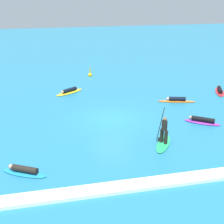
{
  "coord_description": "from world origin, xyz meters",
  "views": [
    {
      "loc": [
        -4.95,
        -21.47,
        8.81
      ],
      "look_at": [
        0.0,
        0.0,
        0.5
      ],
      "focal_mm": 52.74,
      "sensor_mm": 36.0,
      "label": 1
    }
  ],
  "objects_px": {
    "surfer_on_red_board": "(220,91)",
    "surfer_on_green_board": "(164,138)",
    "surfer_on_purple_board": "(202,121)",
    "marker_buoy": "(90,75)",
    "surfer_on_blue_board": "(24,171)",
    "surfer_on_yellow_board": "(69,91)",
    "surfer_on_orange_board": "(177,100)"
  },
  "relations": [
    {
      "from": "surfer_on_green_board",
      "to": "marker_buoy",
      "type": "relative_size",
      "value": 2.56
    },
    {
      "from": "surfer_on_yellow_board",
      "to": "marker_buoy",
      "type": "bearing_deg",
      "value": -152.41
    },
    {
      "from": "surfer_on_yellow_board",
      "to": "surfer_on_red_board",
      "type": "xyz_separation_m",
      "value": [
        13.28,
        -2.86,
        0.01
      ]
    },
    {
      "from": "surfer_on_orange_board",
      "to": "marker_buoy",
      "type": "bearing_deg",
      "value": -44.39
    },
    {
      "from": "marker_buoy",
      "to": "surfer_on_yellow_board",
      "type": "bearing_deg",
      "value": -116.98
    },
    {
      "from": "surfer_on_yellow_board",
      "to": "surfer_on_red_board",
      "type": "relative_size",
      "value": 0.96
    },
    {
      "from": "surfer_on_orange_board",
      "to": "surfer_on_yellow_board",
      "type": "xyz_separation_m",
      "value": [
        -8.4,
        4.51,
        -0.02
      ]
    },
    {
      "from": "surfer_on_yellow_board",
      "to": "marker_buoy",
      "type": "xyz_separation_m",
      "value": [
        2.8,
        5.51,
        0.01
      ]
    },
    {
      "from": "surfer_on_blue_board",
      "to": "surfer_on_red_board",
      "type": "height_order",
      "value": "surfer_on_blue_board"
    },
    {
      "from": "surfer_on_orange_board",
      "to": "surfer_on_green_board",
      "type": "xyz_separation_m",
      "value": [
        -3.97,
        -7.19,
        0.28
      ]
    },
    {
      "from": "surfer_on_blue_board",
      "to": "surfer_on_yellow_board",
      "type": "height_order",
      "value": "surfer_on_blue_board"
    },
    {
      "from": "surfer_on_red_board",
      "to": "marker_buoy",
      "type": "height_order",
      "value": "marker_buoy"
    },
    {
      "from": "surfer_on_green_board",
      "to": "surfer_on_purple_board",
      "type": "distance_m",
      "value": 4.62
    },
    {
      "from": "surfer_on_green_board",
      "to": "marker_buoy",
      "type": "distance_m",
      "value": 17.29
    },
    {
      "from": "surfer_on_orange_board",
      "to": "marker_buoy",
      "type": "xyz_separation_m",
      "value": [
        -5.6,
        10.02,
        -0.01
      ]
    },
    {
      "from": "surfer_on_red_board",
      "to": "surfer_on_purple_board",
      "type": "height_order",
      "value": "surfer_on_purple_board"
    },
    {
      "from": "surfer_on_blue_board",
      "to": "surfer_on_red_board",
      "type": "distance_m",
      "value": 19.92
    },
    {
      "from": "surfer_on_purple_board",
      "to": "marker_buoy",
      "type": "distance_m",
      "value": 15.68
    },
    {
      "from": "surfer_on_blue_board",
      "to": "surfer_on_yellow_board",
      "type": "bearing_deg",
      "value": -75.35
    },
    {
      "from": "surfer_on_orange_board",
      "to": "surfer_on_purple_board",
      "type": "relative_size",
      "value": 1.3
    },
    {
      "from": "surfer_on_red_board",
      "to": "surfer_on_orange_board",
      "type": "bearing_deg",
      "value": 132.65
    },
    {
      "from": "surfer_on_orange_board",
      "to": "surfer_on_yellow_board",
      "type": "distance_m",
      "value": 9.53
    },
    {
      "from": "surfer_on_red_board",
      "to": "surfer_on_green_board",
      "type": "bearing_deg",
      "value": 158.93
    },
    {
      "from": "surfer_on_red_board",
      "to": "surfer_on_purple_board",
      "type": "xyz_separation_m",
      "value": [
        -5.0,
        -6.32,
        0.01
      ]
    },
    {
      "from": "surfer_on_yellow_board",
      "to": "surfer_on_red_board",
      "type": "distance_m",
      "value": 13.59
    },
    {
      "from": "surfer_on_yellow_board",
      "to": "surfer_on_orange_board",
      "type": "bearing_deg",
      "value": 116.33
    },
    {
      "from": "surfer_on_blue_board",
      "to": "marker_buoy",
      "type": "height_order",
      "value": "marker_buoy"
    },
    {
      "from": "surfer_on_blue_board",
      "to": "surfer_on_yellow_board",
      "type": "xyz_separation_m",
      "value": [
        3.69,
        13.28,
        -0.02
      ]
    },
    {
      "from": "surfer_on_orange_board",
      "to": "surfer_on_yellow_board",
      "type": "relative_size",
      "value": 1.08
    },
    {
      "from": "surfer_on_orange_board",
      "to": "surfer_on_red_board",
      "type": "bearing_deg",
      "value": -144.93
    },
    {
      "from": "surfer_on_blue_board",
      "to": "surfer_on_red_board",
      "type": "xyz_separation_m",
      "value": [
        16.97,
        10.42,
        -0.0
      ]
    },
    {
      "from": "surfer_on_blue_board",
      "to": "surfer_on_yellow_board",
      "type": "relative_size",
      "value": 0.87
    }
  ]
}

